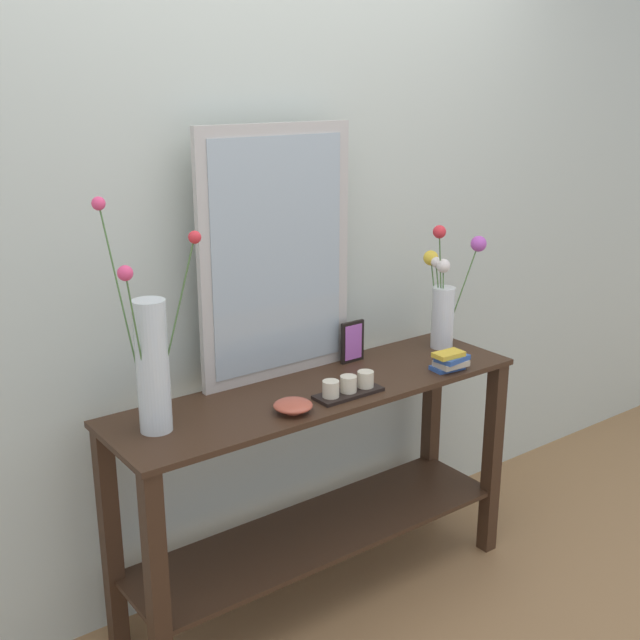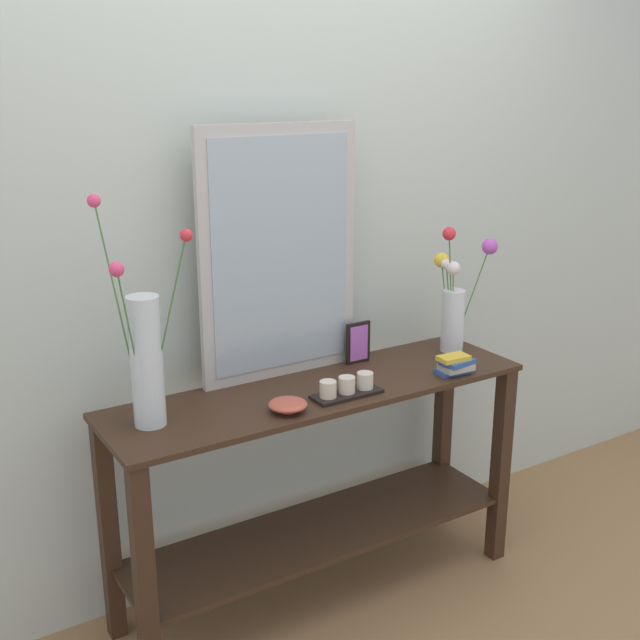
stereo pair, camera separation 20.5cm
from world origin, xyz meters
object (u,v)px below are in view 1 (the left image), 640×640
at_px(console_table, 320,467).
at_px(candle_tray, 348,387).
at_px(vase_right, 444,299).
at_px(book_stack, 450,361).
at_px(mirror_leaning, 277,255).
at_px(tall_vase_left, 152,361).
at_px(picture_frame_small, 352,342).
at_px(decorative_bowl, 293,406).

bearing_deg(console_table, candle_tray, -72.15).
distance_m(vase_right, book_stack, 0.30).
relative_size(mirror_leaning, vase_right, 1.79).
xyz_separation_m(tall_vase_left, picture_frame_small, (0.85, 0.12, -0.14)).
distance_m(mirror_leaning, decorative_bowl, 0.53).
xyz_separation_m(console_table, tall_vase_left, (-0.60, 0.02, 0.52)).
distance_m(mirror_leaning, vase_right, 0.74).
bearing_deg(vase_right, console_table, -175.18).
distance_m(tall_vase_left, vase_right, 1.24).
xyz_separation_m(console_table, picture_frame_small, (0.25, 0.13, 0.38)).
xyz_separation_m(mirror_leaning, candle_tray, (0.09, -0.29, -0.41)).
bearing_deg(mirror_leaning, vase_right, -10.19).
bearing_deg(candle_tray, decorative_bowl, -177.55).
bearing_deg(tall_vase_left, candle_tray, -11.19).
bearing_deg(decorative_bowl, console_table, 31.69).
relative_size(decorative_bowl, book_stack, 0.92).
bearing_deg(console_table, decorative_bowl, -148.31).
height_order(console_table, candle_tray, candle_tray).
distance_m(tall_vase_left, candle_tray, 0.68).
bearing_deg(picture_frame_small, candle_tray, -131.09).
bearing_deg(book_stack, vase_right, 51.00).
relative_size(console_table, book_stack, 10.99).
height_order(tall_vase_left, book_stack, tall_vase_left).
relative_size(console_table, candle_tray, 6.18).
height_order(tall_vase_left, vase_right, tall_vase_left).
relative_size(tall_vase_left, book_stack, 5.13).
distance_m(mirror_leaning, candle_tray, 0.51).
relative_size(vase_right, decorative_bowl, 3.91).
bearing_deg(book_stack, picture_frame_small, 129.22).
bearing_deg(picture_frame_small, console_table, -151.73).
xyz_separation_m(console_table, mirror_leaning, (-0.05, 0.18, 0.74)).
height_order(decorative_bowl, book_stack, book_stack).
xyz_separation_m(picture_frame_small, book_stack, (0.23, -0.28, -0.04)).
distance_m(candle_tray, picture_frame_small, 0.33).
distance_m(console_table, book_stack, 0.60).
xyz_separation_m(console_table, candle_tray, (0.04, -0.11, 0.33)).
bearing_deg(console_table, vase_right, 4.82).
bearing_deg(mirror_leaning, decorative_bowl, -115.77).
bearing_deg(book_stack, mirror_leaning, 148.54).
bearing_deg(candle_tray, tall_vase_left, 168.81).
bearing_deg(candle_tray, mirror_leaning, 106.78).
bearing_deg(console_table, tall_vase_left, 178.55).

